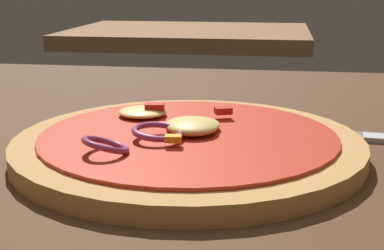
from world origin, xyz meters
name	(u,v)px	position (x,y,z in m)	size (l,w,h in m)	color
dining_table	(117,189)	(0.00, 0.00, 0.02)	(1.23, 0.96, 0.04)	#4C301C
pizza	(187,143)	(0.05, 0.04, 0.05)	(0.29, 0.29, 0.03)	tan
background_table	(190,36)	(-0.13, 1.16, 0.02)	(0.66, 0.49, 0.04)	brown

